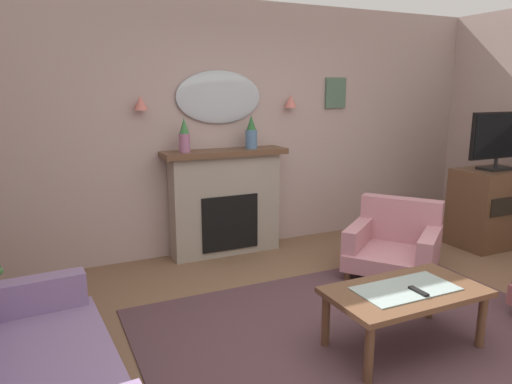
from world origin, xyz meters
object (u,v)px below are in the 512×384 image
Objects in this scene: tv_remote at (418,292)px; wall_sconce_right at (291,101)px; wall_sconce_left at (141,103)px; mantel_vase_left at (184,136)px; floral_couch at (16,369)px; fireplace at (226,203)px; tv_flatscreen at (499,139)px; armchair_beside_couch at (395,243)px; wall_mirror at (219,97)px; mantel_vase_centre at (251,134)px; coffee_table at (405,297)px; framed_picture at (336,93)px; tv_cabinet at (489,208)px.

wall_sconce_right is at bearing 80.74° from tv_remote.
tv_remote is (1.28, -2.55, -1.21)m from wall_sconce_left.
mantel_vase_left reaches higher than floral_couch.
wall_sconce_left reaches higher than floral_couch.
tv_flatscreen is at bearing -20.25° from fireplace.
mantel_vase_left is 2.78m from floral_couch.
fireplace is at bearing 136.57° from armchair_beside_couch.
wall_sconce_right is (0.85, -0.05, -0.05)m from wall_mirror.
fireplace is 0.77× the size of floral_couch.
mantel_vase_centre is 0.32× the size of armchair_beside_couch.
mantel_vase_left is 2.52× the size of wall_sconce_right.
coffee_table is (-0.45, -2.47, -1.28)m from wall_sconce_right.
wall_sconce_right is 0.12× the size of armchair_beside_couch.
wall_sconce_left is at bearing 116.95° from coffee_table.
wall_mirror is 0.84× the size of armchair_beside_couch.
tv_remote is (0.43, -2.46, -0.12)m from fireplace.
framed_picture is 2.25× the size of tv_remote.
tv_cabinet is at bearing -19.89° from fireplace.
wall_sconce_right is 0.66m from framed_picture.
mantel_vase_left is 0.97× the size of mantel_vase_centre.
tv_flatscreen is at bearing -17.25° from mantel_vase_left.
framed_picture reaches higher than armchair_beside_couch.
tv_cabinet reaches higher than coffee_table.
wall_sconce_left is (-0.40, 0.12, 0.34)m from mantel_vase_left.
mantel_vase_left is at bearing -159.30° from wall_mirror.
wall_mirror reaches higher than tv_cabinet.
wall_sconce_right reaches higher than tv_remote.
fireplace is 3.86× the size of mantel_vase_left.
wall_mirror is 0.85m from wall_sconce_left.
coffee_table is at bearing -80.88° from wall_mirror.
floral_couch is 1.55× the size of armchair_beside_couch.
wall_sconce_right is at bearing -3.37° from wall_mirror.
mantel_vase_left is at bearing -16.70° from wall_sconce_left.
wall_mirror is 1.07× the size of tv_cabinet.
coffee_table is (0.40, -2.37, -0.19)m from fireplace.
mantel_vase_centre is at bearing -171.47° from framed_picture.
mantel_vase_left is 2.20× the size of tv_remote.
fireplace is 9.71× the size of wall_sconce_left.
tv_flatscreen is at bearing -22.70° from wall_mirror.
coffee_table is (1.25, -2.47, -1.28)m from wall_sconce_left.
tv_remote is (-1.07, -2.61, -1.30)m from framed_picture.
mantel_vase_left is 1.35m from wall_sconce_right.
fireplace is 1.38m from wall_sconce_left.
wall_mirror is at bearing 99.45° from tv_remote.
wall_sconce_right is at bearing 5.27° from mantel_vase_left.
tv_cabinet is at bearing -22.34° from wall_mirror.
armchair_beside_couch is at bearing -173.53° from tv_flatscreen.
mantel_vase_left is 0.62m from wall_mirror.
coffee_table is 1.31× the size of tv_flatscreen.
framed_picture reaches higher than tv_cabinet.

